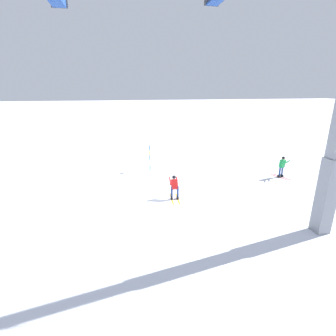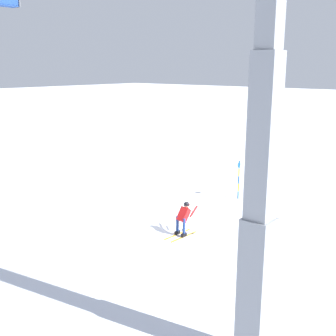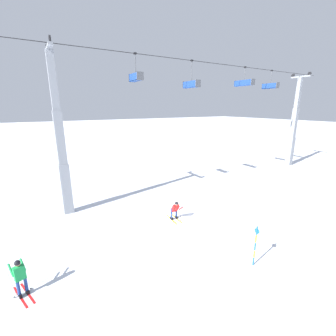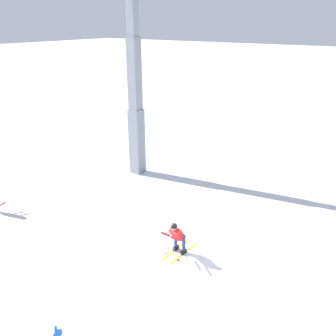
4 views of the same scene
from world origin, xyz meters
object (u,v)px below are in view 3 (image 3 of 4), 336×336
object	(u,v)px
lift_tower_far	(293,129)
chairlift_seat_middle	(243,83)
chairlift_seat_fourth	(270,86)
skier_distant_uphill	(20,275)
trail_marker_pole	(255,245)
lift_tower_near	(61,148)
chairlift_seat_second	(191,84)
chairlift_seat_nearest	(135,77)
skier_carving_main	(175,209)

from	to	relation	value
lift_tower_far	chairlift_seat_middle	size ratio (longest dim) A/B	5.05
chairlift_seat_fourth	skier_distant_uphill	xyz separation A→B (m)	(-25.88, -7.67, -9.28)
chairlift_seat_fourth	trail_marker_pole	size ratio (longest dim) A/B	0.92
lift_tower_near	skier_distant_uphill	world-z (taller)	lift_tower_near
lift_tower_near	chairlift_seat_second	distance (m)	12.48
chairlift_seat_nearest	skier_distant_uphill	world-z (taller)	chairlift_seat_nearest
lift_tower_near	lift_tower_far	size ratio (longest dim) A/B	1.00
lift_tower_near	chairlift_seat_middle	bearing A→B (deg)	0.00
chairlift_seat_nearest	skier_distant_uphill	xyz separation A→B (m)	(-8.96, -7.67, -9.24)
lift_tower_far	chairlift_seat_nearest	distance (m)	23.52
lift_tower_near	chairlift_seat_nearest	distance (m)	7.90
lift_tower_near	chairlift_seat_second	world-z (taller)	lift_tower_near
skier_carving_main	chairlift_seat_nearest	size ratio (longest dim) A/B	0.85
skier_carving_main	lift_tower_far	world-z (taller)	lift_tower_far
skier_carving_main	chairlift_seat_second	bearing A→B (deg)	46.77
chairlift_seat_second	chairlift_seat_fourth	xyz separation A→B (m)	(11.42, -0.00, 0.32)
skier_carving_main	chairlift_seat_fourth	world-z (taller)	chairlift_seat_fourth
lift_tower_far	chairlift_seat_middle	distance (m)	11.74
trail_marker_pole	skier_distant_uphill	size ratio (longest dim) A/B	1.25
chairlift_seat_second	skier_distant_uphill	world-z (taller)	chairlift_seat_second
lift_tower_near	trail_marker_pole	size ratio (longest dim) A/B	5.44
lift_tower_near	chairlift_seat_middle	size ratio (longest dim) A/B	5.05
lift_tower_near	chairlift_seat_second	xyz separation A→B (m)	(11.48, 0.00, 4.88)
chairlift_seat_nearest	trail_marker_pole	xyz separation A→B (m)	(1.30, -11.56, -9.07)
chairlift_seat_fourth	skier_distant_uphill	distance (m)	28.54
lift_tower_near	lift_tower_far	distance (m)	28.92
chairlift_seat_nearest	skier_carving_main	bearing A→B (deg)	-85.29
chairlift_seat_second	skier_distant_uphill	size ratio (longest dim) A/B	1.35
chairlift_seat_nearest	lift_tower_far	bearing A→B (deg)	0.00
lift_tower_far	chairlift_seat_nearest	xyz separation A→B (m)	(-22.94, -0.00, 5.18)
chairlift_seat_second	trail_marker_pole	size ratio (longest dim) A/B	1.08
chairlift_seat_middle	chairlift_seat_nearest	bearing A→B (deg)	180.00
skier_carving_main	lift_tower_far	size ratio (longest dim) A/B	0.15
skier_carving_main	lift_tower_far	xyz separation A→B (m)	(22.50, 5.38, 4.21)
chairlift_seat_middle	chairlift_seat_fourth	world-z (taller)	same
trail_marker_pole	skier_distant_uphill	xyz separation A→B (m)	(-10.25, 3.89, -0.17)
lift_tower_far	chairlift_seat_second	size ratio (longest dim) A/B	5.06
skier_carving_main	lift_tower_near	distance (m)	9.39
lift_tower_far	skier_distant_uphill	size ratio (longest dim) A/B	6.82
chairlift_seat_middle	skier_distant_uphill	bearing A→B (deg)	-160.30
lift_tower_far	chairlift_seat_second	world-z (taller)	lift_tower_far
chairlift_seat_fourth	trail_marker_pole	world-z (taller)	chairlift_seat_fourth
lift_tower_far	chairlift_seat_fourth	distance (m)	7.96
lift_tower_near	chairlift_seat_fourth	bearing A→B (deg)	0.00
chairlift_seat_middle	skier_distant_uphill	world-z (taller)	chairlift_seat_middle
chairlift_seat_nearest	chairlift_seat_middle	size ratio (longest dim) A/B	0.88
chairlift_seat_nearest	chairlift_seat_middle	distance (m)	12.47
skier_distant_uphill	chairlift_seat_middle	bearing A→B (deg)	19.70
chairlift_seat_second	chairlift_seat_fourth	bearing A→B (deg)	-0.00
lift_tower_far	chairlift_seat_fourth	xyz separation A→B (m)	(-6.02, -0.00, 5.22)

